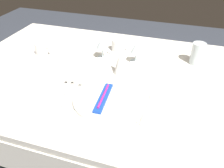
# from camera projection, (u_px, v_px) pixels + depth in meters

# --- Properties ---
(ground_plane) EXTENTS (6.00, 6.00, 0.00)m
(ground_plane) POSITION_uv_depth(u_px,v_px,m) (116.00, 160.00, 1.65)
(ground_plane) COLOR #383D47
(dining_table) EXTENTS (1.80, 1.11, 0.74)m
(dining_table) POSITION_uv_depth(u_px,v_px,m) (118.00, 87.00, 1.27)
(dining_table) COLOR silver
(dining_table) RESTS_ON ground
(dinner_plate) EXTENTS (0.28, 0.28, 0.02)m
(dinner_plate) POSITION_uv_depth(u_px,v_px,m) (104.00, 100.00, 1.03)
(dinner_plate) COLOR white
(dinner_plate) RESTS_ON dining_table
(toothbrush_package) EXTENTS (0.05, 0.21, 0.02)m
(toothbrush_package) POSITION_uv_depth(u_px,v_px,m) (104.00, 97.00, 1.02)
(toothbrush_package) COLOR blue
(toothbrush_package) RESTS_ON dinner_plate
(fork_outer) EXTENTS (0.03, 0.21, 0.00)m
(fork_outer) POSITION_uv_depth(u_px,v_px,m) (74.00, 92.00, 1.09)
(fork_outer) COLOR beige
(fork_outer) RESTS_ON dining_table
(fork_inner) EXTENTS (0.02, 0.23, 0.00)m
(fork_inner) POSITION_uv_depth(u_px,v_px,m) (66.00, 91.00, 1.10)
(fork_inner) COLOR beige
(fork_inner) RESTS_ON dining_table
(fork_salad) EXTENTS (0.03, 0.21, 0.00)m
(fork_salad) POSITION_uv_depth(u_px,v_px,m) (61.00, 89.00, 1.12)
(fork_salad) COLOR beige
(fork_salad) RESTS_ON dining_table
(dinner_knife) EXTENTS (0.02, 0.22, 0.00)m
(dinner_knife) POSITION_uv_depth(u_px,v_px,m) (142.00, 107.00, 1.00)
(dinner_knife) COLOR beige
(dinner_knife) RESTS_ON dining_table
(spoon_soup) EXTENTS (0.03, 0.22, 0.01)m
(spoon_soup) POSITION_uv_depth(u_px,v_px,m) (149.00, 105.00, 1.02)
(spoon_soup) COLOR beige
(spoon_soup) RESTS_ON dining_table
(saucer_left) EXTENTS (0.14, 0.14, 0.01)m
(saucer_left) POSITION_uv_depth(u_px,v_px,m) (118.00, 51.00, 1.45)
(saucer_left) COLOR white
(saucer_left) RESTS_ON dining_table
(coffee_cup_left) EXTENTS (0.11, 0.08, 0.07)m
(coffee_cup_left) POSITION_uv_depth(u_px,v_px,m) (118.00, 45.00, 1.43)
(coffee_cup_left) COLOR white
(coffee_cup_left) RESTS_ON saucer_left
(saucer_right) EXTENTS (0.14, 0.14, 0.01)m
(saucer_right) POSITION_uv_depth(u_px,v_px,m) (43.00, 55.00, 1.41)
(saucer_right) COLOR white
(saucer_right) RESTS_ON dining_table
(coffee_cup_right) EXTENTS (0.10, 0.08, 0.07)m
(coffee_cup_right) POSITION_uv_depth(u_px,v_px,m) (42.00, 48.00, 1.38)
(coffee_cup_right) COLOR white
(coffee_cup_right) RESTS_ON saucer_right
(wine_glass_centre) EXTENTS (0.07, 0.07, 0.14)m
(wine_glass_centre) POSITION_uv_depth(u_px,v_px,m) (102.00, 43.00, 1.32)
(wine_glass_centre) COLOR silver
(wine_glass_centre) RESTS_ON dining_table
(wine_glass_left) EXTENTS (0.07, 0.07, 0.12)m
(wine_glass_left) POSITION_uv_depth(u_px,v_px,m) (136.00, 49.00, 1.29)
(wine_glass_left) COLOR silver
(wine_glass_left) RESTS_ON dining_table
(drink_tumbler) EXTENTS (0.07, 0.07, 0.13)m
(drink_tumbler) POSITION_uv_depth(u_px,v_px,m) (197.00, 55.00, 1.30)
(drink_tumbler) COLOR silver
(drink_tumbler) RESTS_ON dining_table
(napkin_folded) EXTENTS (0.07, 0.07, 0.15)m
(napkin_folded) POSITION_uv_depth(u_px,v_px,m) (120.00, 61.00, 1.19)
(napkin_folded) COLOR white
(napkin_folded) RESTS_ON dining_table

